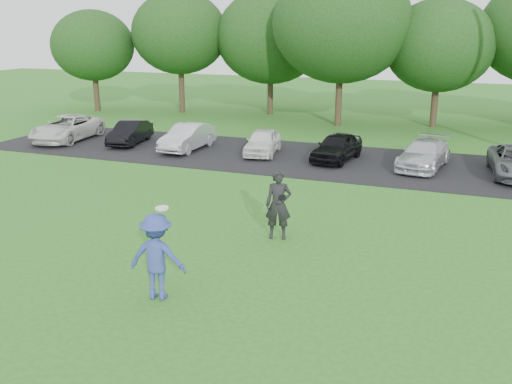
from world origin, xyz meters
TOP-DOWN VIEW (x-y plane):
  - ground at (0.00, 0.00)m, footprint 100.00×100.00m
  - parking_lot at (0.00, 13.00)m, footprint 32.00×6.50m
  - frisbee_player at (-0.70, -0.31)m, footprint 1.27×0.86m
  - camera_bystander at (0.51, 3.80)m, footprint 0.77×0.60m
  - parked_cars at (0.45, 12.96)m, footprint 28.56×5.17m
  - tree_row at (1.51, 22.76)m, footprint 42.39×9.85m

SIDE VIEW (x-z plane):
  - ground at x=0.00m, z-range 0.00..0.00m
  - parking_lot at x=0.00m, z-range 0.00..0.03m
  - parked_cars at x=0.45m, z-range 0.00..1.20m
  - frisbee_player at x=-0.70m, z-range -0.07..1.89m
  - camera_bystander at x=0.51m, z-range 0.00..1.86m
  - tree_row at x=1.51m, z-range 0.59..9.23m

